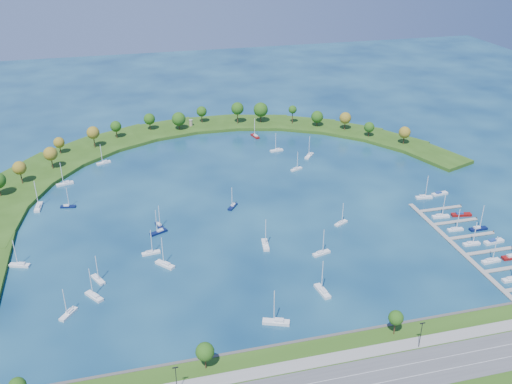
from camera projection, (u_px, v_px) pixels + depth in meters
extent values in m
plane|color=#082447|center=(249.00, 205.00, 280.21)|extent=(700.00, 700.00, 0.00)
cube|color=#474442|center=(320.00, 339.00, 190.99)|extent=(420.00, 1.20, 1.80)
cube|color=#515154|center=(345.00, 383.00, 172.02)|extent=(420.00, 16.00, 0.12)
cube|color=gray|center=(331.00, 359.00, 181.56)|extent=(420.00, 5.00, 0.12)
cube|color=silver|center=(341.00, 377.00, 174.16)|extent=(420.00, 0.15, 0.02)
cylinder|color=#382314|center=(205.00, 362.00, 176.75)|extent=(0.56, 0.56, 5.25)
sphere|color=#284C13|center=(205.00, 352.00, 175.04)|extent=(6.00, 6.00, 6.00)
cylinder|color=#382314|center=(395.00, 327.00, 191.06)|extent=(0.56, 0.56, 5.60)
sphere|color=#284C13|center=(396.00, 318.00, 189.34)|extent=(5.20, 5.20, 5.20)
cylinder|color=black|center=(176.00, 380.00, 166.55)|extent=(0.24, 0.24, 10.00)
cylinder|color=black|center=(421.00, 335.00, 184.25)|extent=(0.24, 0.24, 10.00)
cube|color=#284813|center=(4.00, 196.00, 286.02)|extent=(50.23, 54.30, 2.00)
cube|color=#284813|center=(39.00, 172.00, 312.70)|extent=(54.07, 56.09, 2.00)
cube|color=#284813|center=(79.00, 153.00, 336.97)|extent=(55.20, 54.07, 2.00)
cube|color=#284813|center=(122.00, 139.00, 357.42)|extent=(53.65, 48.47, 2.00)
cube|color=#284813|center=(166.00, 130.00, 372.88)|extent=(49.62, 39.75, 2.00)
cube|color=#284813|center=(211.00, 124.00, 382.45)|extent=(44.32, 29.96, 2.00)
cube|color=#284813|center=(256.00, 123.00, 385.57)|extent=(49.49, 38.05, 2.00)
cube|color=#284813|center=(301.00, 125.00, 382.07)|extent=(51.13, 44.12, 2.00)
cube|color=#284813|center=(345.00, 130.00, 372.14)|extent=(49.19, 47.96, 2.00)
cube|color=#284813|center=(389.00, 140.00, 356.37)|extent=(43.90, 49.49, 2.00)
cube|color=#284813|center=(431.00, 154.00, 335.66)|extent=(35.67, 48.74, 2.00)
cylinder|color=#382314|center=(21.00, 177.00, 295.88)|extent=(0.56, 0.56, 7.50)
sphere|color=brown|center=(19.00, 168.00, 293.57)|extent=(7.15, 7.15, 7.15)
cylinder|color=#382314|center=(52.00, 162.00, 312.86)|extent=(0.56, 0.56, 7.46)
sphere|color=brown|center=(50.00, 154.00, 310.50)|extent=(7.71, 7.71, 7.71)
cylinder|color=#382314|center=(60.00, 149.00, 332.69)|extent=(0.56, 0.56, 5.72)
sphere|color=brown|center=(59.00, 143.00, 330.84)|extent=(6.46, 6.46, 6.46)
cylinder|color=#382314|center=(94.00, 141.00, 340.70)|extent=(0.56, 0.56, 8.10)
sphere|color=brown|center=(93.00, 133.00, 338.21)|extent=(7.64, 7.64, 7.64)
cylinder|color=#382314|center=(117.00, 133.00, 355.53)|extent=(0.56, 0.56, 6.36)
sphere|color=#284C13|center=(116.00, 126.00, 353.49)|extent=(6.90, 6.90, 6.90)
cylinder|color=#382314|center=(150.00, 126.00, 368.47)|extent=(0.56, 0.56, 6.12)
sphere|color=#284C13|center=(149.00, 119.00, 366.44)|extent=(7.41, 7.41, 7.41)
cylinder|color=#382314|center=(179.00, 126.00, 369.22)|extent=(0.56, 0.56, 5.58)
sphere|color=#284C13|center=(179.00, 119.00, 367.17)|extent=(9.00, 9.00, 9.00)
cylinder|color=#382314|center=(202.00, 118.00, 381.31)|extent=(0.56, 0.56, 6.54)
sphere|color=#284C13|center=(202.00, 111.00, 379.23)|extent=(6.94, 6.94, 6.94)
cylinder|color=#382314|center=(238.00, 117.00, 379.27)|extent=(0.56, 0.56, 8.88)
sphere|color=#284C13|center=(237.00, 108.00, 376.53)|extent=(8.39, 8.39, 8.39)
cylinder|color=#382314|center=(261.00, 117.00, 381.42)|extent=(0.56, 0.56, 7.12)
sphere|color=#284C13|center=(261.00, 110.00, 378.96)|extent=(9.74, 9.74, 9.74)
cylinder|color=#382314|center=(292.00, 117.00, 379.17)|extent=(0.56, 0.56, 8.78)
sphere|color=#284C13|center=(293.00, 109.00, 376.72)|extent=(5.48, 5.48, 5.48)
cylinder|color=#382314|center=(317.00, 123.00, 375.15)|extent=(0.56, 0.56, 5.03)
sphere|color=#284C13|center=(317.00, 117.00, 373.31)|extent=(7.97, 7.97, 7.97)
cylinder|color=#382314|center=(345.00, 125.00, 368.89)|extent=(0.56, 0.56, 6.56)
sphere|color=brown|center=(345.00, 118.00, 366.74)|extent=(7.62, 7.62, 7.62)
cylinder|color=#382314|center=(369.00, 133.00, 357.98)|extent=(0.56, 0.56, 5.05)
sphere|color=#284C13|center=(369.00, 127.00, 356.26)|extent=(6.56, 6.56, 6.56)
cylinder|color=#382314|center=(404.00, 139.00, 346.04)|extent=(0.56, 0.56, 6.27)
sphere|color=brown|center=(405.00, 132.00, 343.99)|extent=(7.24, 7.24, 7.24)
cylinder|color=gray|center=(191.00, 123.00, 376.02)|extent=(2.20, 2.20, 4.00)
cylinder|color=gray|center=(191.00, 120.00, 375.06)|extent=(2.60, 2.60, 0.30)
cube|color=gray|center=(456.00, 247.00, 244.46)|extent=(2.20, 82.00, 0.40)
cube|color=gray|center=(510.00, 268.00, 229.98)|extent=(22.00, 2.00, 0.40)
cube|color=gray|center=(490.00, 251.00, 241.42)|extent=(22.00, 2.00, 0.40)
cylinder|color=#382314|center=(512.00, 247.00, 243.72)|extent=(0.36, 0.36, 1.60)
cube|color=gray|center=(472.00, 236.00, 252.86)|extent=(22.00, 2.00, 0.40)
cylinder|color=#382314|center=(493.00, 232.00, 255.16)|extent=(0.36, 0.36, 1.60)
cube|color=gray|center=(456.00, 222.00, 264.30)|extent=(22.00, 2.00, 0.40)
cylinder|color=#382314|center=(476.00, 218.00, 266.60)|extent=(0.36, 0.36, 1.60)
cube|color=gray|center=(441.00, 209.00, 275.74)|extent=(22.00, 2.00, 0.40)
cylinder|color=#382314|center=(461.00, 206.00, 278.04)|extent=(0.36, 0.36, 1.60)
cube|color=white|center=(276.00, 322.00, 199.33)|extent=(9.93, 5.94, 1.15)
cube|color=silver|center=(279.00, 320.00, 198.79)|extent=(3.81, 2.96, 0.81)
cylinder|color=silver|center=(274.00, 306.00, 196.25)|extent=(0.32, 0.32, 12.97)
cube|color=white|center=(98.00, 280.00, 222.44)|extent=(5.70, 8.21, 0.97)
cube|color=silver|center=(97.00, 277.00, 222.62)|extent=(2.70, 3.23, 0.68)
cylinder|color=silver|center=(97.00, 268.00, 219.36)|extent=(0.32, 0.32, 10.89)
cube|color=white|center=(151.00, 253.00, 239.76)|extent=(8.00, 3.04, 0.94)
cube|color=silver|center=(149.00, 252.00, 239.15)|extent=(2.89, 1.82, 0.66)
cylinder|color=silver|center=(151.00, 241.00, 237.39)|extent=(0.32, 0.32, 10.54)
cube|color=white|center=(104.00, 163.00, 325.43)|extent=(8.43, 5.09, 0.98)
cube|color=silver|center=(105.00, 161.00, 325.48)|extent=(3.24, 2.52, 0.68)
cylinder|color=silver|center=(101.00, 154.00, 322.41)|extent=(0.32, 0.32, 11.01)
cube|color=white|center=(94.00, 297.00, 212.63)|extent=(7.06, 8.50, 1.05)
cube|color=silver|center=(95.00, 296.00, 211.73)|extent=(3.17, 3.47, 0.73)
cylinder|color=silver|center=(91.00, 282.00, 210.16)|extent=(0.32, 0.32, 11.76)
cube|color=maroon|center=(255.00, 136.00, 363.74)|extent=(4.22, 8.74, 1.01)
cube|color=silver|center=(256.00, 135.00, 362.69)|extent=(2.28, 3.25, 0.71)
cylinder|color=silver|center=(255.00, 127.00, 361.51)|extent=(0.32, 0.32, 11.37)
cube|color=white|center=(322.00, 291.00, 215.48)|extent=(3.90, 9.69, 1.13)
cube|color=silver|center=(324.00, 291.00, 214.27)|extent=(2.28, 3.52, 0.79)
cylinder|color=silver|center=(322.00, 275.00, 213.01)|extent=(0.32, 0.32, 12.72)
cube|color=white|center=(265.00, 245.00, 245.43)|extent=(3.91, 9.50, 1.11)
cube|color=silver|center=(265.00, 242.00, 245.83)|extent=(2.26, 3.46, 0.77)
cylinder|color=silver|center=(266.00, 232.00, 241.74)|extent=(0.32, 0.32, 12.45)
cube|color=white|center=(341.00, 223.00, 262.75)|extent=(7.39, 5.13, 0.87)
cube|color=silver|center=(340.00, 222.00, 261.99)|extent=(2.91, 2.43, 0.61)
cylinder|color=silver|center=(343.00, 213.00, 260.70)|extent=(0.32, 0.32, 9.81)
cube|color=white|center=(39.00, 207.00, 276.64)|extent=(3.56, 9.95, 1.17)
cube|color=silver|center=(38.00, 206.00, 275.34)|extent=(2.20, 3.56, 0.82)
cylinder|color=silver|center=(36.00, 193.00, 274.13)|extent=(0.32, 0.32, 13.16)
cube|color=#09133D|center=(68.00, 207.00, 277.45)|extent=(7.61, 3.44, 0.88)
cube|color=silver|center=(66.00, 205.00, 277.07)|extent=(2.80, 1.91, 0.62)
cylinder|color=silver|center=(68.00, 197.00, 275.06)|extent=(0.32, 0.32, 9.92)
cube|color=#09133D|center=(233.00, 207.00, 277.38)|extent=(6.19, 7.38, 0.91)
cube|color=silver|center=(233.00, 205.00, 277.67)|extent=(2.77, 3.02, 0.64)
cylinder|color=silver|center=(232.00, 197.00, 274.39)|extent=(0.32, 0.32, 10.24)
cube|color=white|center=(68.00, 314.00, 203.46)|extent=(6.55, 7.81, 0.96)
cube|color=silver|center=(70.00, 311.00, 203.76)|extent=(2.93, 3.20, 0.67)
cylinder|color=silver|center=(65.00, 302.00, 200.29)|extent=(0.32, 0.32, 10.84)
cube|color=white|center=(277.00, 150.00, 342.26)|extent=(8.27, 3.16, 0.97)
cube|color=silver|center=(278.00, 149.00, 342.15)|extent=(2.98, 1.89, 0.68)
cylinder|color=silver|center=(276.00, 141.00, 339.41)|extent=(0.32, 0.32, 10.89)
cube|color=white|center=(321.00, 253.00, 239.57)|extent=(8.37, 4.30, 0.97)
cube|color=silver|center=(320.00, 252.00, 238.85)|extent=(3.14, 2.27, 0.68)
cylinder|color=silver|center=(323.00, 241.00, 237.20)|extent=(0.32, 0.32, 10.88)
cube|color=white|center=(20.00, 265.00, 231.43)|extent=(8.72, 5.06, 1.01)
cube|color=silver|center=(21.00, 264.00, 230.98)|extent=(3.33, 2.55, 0.71)
cylinder|color=silver|center=(15.00, 252.00, 228.72)|extent=(0.32, 0.32, 11.37)
cube|color=white|center=(296.00, 169.00, 317.62)|extent=(7.52, 4.95, 0.88)
cube|color=silver|center=(296.00, 168.00, 316.87)|extent=(2.93, 2.39, 0.62)
cylinder|color=silver|center=(298.00, 160.00, 315.54)|extent=(0.32, 0.32, 9.91)
cube|color=white|center=(309.00, 156.00, 334.55)|extent=(7.72, 8.55, 1.08)
cube|color=silver|center=(310.00, 154.00, 334.87)|extent=(3.38, 3.56, 0.76)
cylinder|color=silver|center=(309.00, 146.00, 331.00)|extent=(0.32, 0.32, 12.18)
cube|color=white|center=(65.00, 184.00, 300.29)|extent=(9.25, 4.95, 1.07)
cube|color=silver|center=(66.00, 182.00, 300.30)|extent=(3.49, 2.57, 0.75)
cylinder|color=silver|center=(62.00, 173.00, 297.04)|extent=(0.32, 0.32, 12.02)
cube|color=white|center=(165.00, 265.00, 231.71)|extent=(7.84, 8.40, 1.08)
cube|color=silver|center=(166.00, 264.00, 230.85)|extent=(3.41, 3.53, 0.76)
cylinder|color=silver|center=(162.00, 251.00, 229.11)|extent=(0.32, 0.32, 12.14)
cube|color=#09133D|center=(160.00, 226.00, 260.02)|extent=(4.14, 8.09, 0.93)
cube|color=silver|center=(159.00, 224.00, 260.27)|extent=(2.19, 3.03, 0.65)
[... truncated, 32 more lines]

